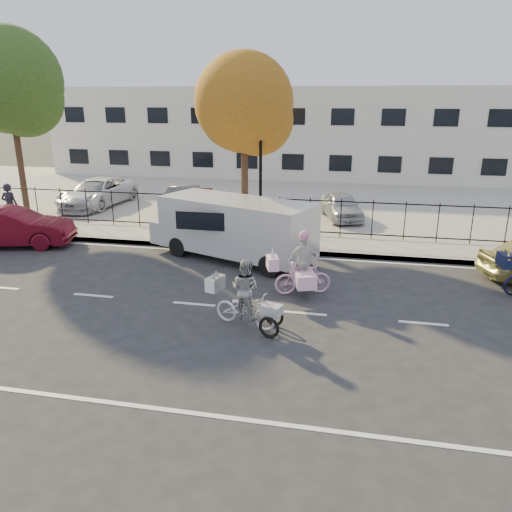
% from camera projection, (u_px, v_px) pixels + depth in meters
% --- Properties ---
extents(ground, '(120.00, 120.00, 0.00)m').
position_uv_depth(ground, '(194.00, 304.00, 13.59)').
color(ground, '#333334').
extents(road_markings, '(60.00, 9.52, 0.01)m').
position_uv_depth(road_markings, '(194.00, 304.00, 13.59)').
color(road_markings, silver).
rests_on(road_markings, ground).
extents(curb, '(60.00, 0.10, 0.15)m').
position_uv_depth(curb, '(238.00, 249.00, 18.28)').
color(curb, '#A8A399').
rests_on(curb, ground).
extents(sidewalk, '(60.00, 2.20, 0.15)m').
position_uv_depth(sidewalk, '(244.00, 241.00, 19.26)').
color(sidewalk, '#A8A399').
rests_on(sidewalk, ground).
extents(parking_lot, '(60.00, 15.60, 0.15)m').
position_uv_depth(parking_lot, '(280.00, 197.00, 27.56)').
color(parking_lot, '#A8A399').
rests_on(parking_lot, ground).
extents(iron_fence, '(58.00, 0.06, 1.50)m').
position_uv_depth(iron_fence, '(250.00, 214.00, 20.03)').
color(iron_fence, black).
rests_on(iron_fence, sidewalk).
extents(building, '(34.00, 10.00, 6.00)m').
position_uv_depth(building, '(303.00, 131.00, 35.98)').
color(building, silver).
rests_on(building, ground).
extents(lamppost, '(0.36, 0.36, 4.33)m').
position_uv_depth(lamppost, '(261.00, 160.00, 18.89)').
color(lamppost, black).
rests_on(lamppost, sidewalk).
extents(street_sign, '(0.85, 0.06, 1.80)m').
position_uv_depth(street_sign, '(203.00, 201.00, 19.86)').
color(street_sign, black).
rests_on(street_sign, sidewalk).
extents(zebra_trike, '(2.00, 1.20, 1.72)m').
position_uv_depth(zebra_trike, '(245.00, 301.00, 12.13)').
color(zebra_trike, white).
rests_on(zebra_trike, ground).
extents(unicorn_bike, '(1.90, 1.37, 1.87)m').
position_uv_depth(unicorn_bike, '(302.00, 271.00, 14.09)').
color(unicorn_bike, '#F8BDD6').
rests_on(unicorn_bike, ground).
extents(white_van, '(6.39, 3.84, 2.09)m').
position_uv_depth(white_van, '(233.00, 227.00, 17.05)').
color(white_van, silver).
rests_on(white_van, ground).
extents(red_sedan, '(4.66, 2.64, 1.45)m').
position_uv_depth(red_sedan, '(11.00, 228.00, 18.63)').
color(red_sedan, '#590A17').
rests_on(red_sedan, ground).
extents(pedestrian, '(0.71, 0.51, 1.83)m').
position_uv_depth(pedestrian, '(10.00, 205.00, 20.85)').
color(pedestrian, black).
rests_on(pedestrian, sidewalk).
extents(lot_car_a, '(1.75, 4.27, 1.24)m').
position_uv_depth(lot_car_a, '(92.00, 195.00, 24.44)').
color(lot_car_a, '#AFB1B7').
rests_on(lot_car_a, parking_lot).
extents(lot_car_b, '(2.55, 4.99, 1.35)m').
position_uv_depth(lot_car_b, '(97.00, 192.00, 24.92)').
color(lot_car_b, white).
rests_on(lot_car_b, parking_lot).
extents(lot_car_c, '(2.05, 4.07, 1.28)m').
position_uv_depth(lot_car_c, '(183.00, 201.00, 23.02)').
color(lot_car_c, '#52555A').
rests_on(lot_car_c, parking_lot).
extents(lot_car_d, '(2.32, 3.70, 1.17)m').
position_uv_depth(lot_car_d, '(341.00, 206.00, 22.27)').
color(lot_car_d, '#ABADB2').
rests_on(lot_car_d, parking_lot).
extents(tree_west, '(4.55, 4.55, 8.34)m').
position_uv_depth(tree_west, '(13.00, 86.00, 21.57)').
color(tree_west, '#442D1D').
rests_on(tree_west, ground).
extents(tree_mid, '(3.88, 3.88, 7.12)m').
position_uv_depth(tree_mid, '(248.00, 108.00, 19.44)').
color(tree_mid, '#442D1D').
rests_on(tree_mid, ground).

